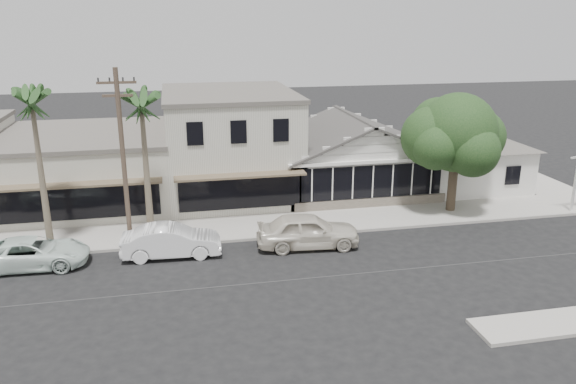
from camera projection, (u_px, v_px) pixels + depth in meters
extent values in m
plane|color=black|center=(330.00, 276.00, 25.34)|extent=(140.00, 140.00, 0.00)
cube|color=#9E9991|center=(152.00, 234.00, 30.07)|extent=(90.00, 3.50, 0.15)
cube|color=white|center=(351.00, 169.00, 37.55)|extent=(10.00, 8.00, 3.00)
cube|color=black|center=(373.00, 182.00, 33.68)|extent=(8.80, 0.10, 2.00)
cube|color=#60564C|center=(371.00, 204.00, 34.11)|extent=(9.60, 0.18, 0.70)
cube|color=white|center=(471.00, 166.00, 38.21)|extent=(6.00, 6.00, 3.00)
cube|color=white|center=(575.00, 187.00, 33.00)|extent=(0.12, 0.12, 3.30)
cube|color=beige|center=(230.00, 145.00, 36.40)|extent=(8.00, 10.00, 6.50)
cube|color=silver|center=(87.00, 170.00, 34.99)|extent=(10.00, 10.00, 4.20)
cylinder|color=brown|center=(124.00, 162.00, 27.10)|extent=(0.24, 0.24, 9.00)
cube|color=brown|center=(116.00, 83.00, 25.97)|extent=(1.80, 0.12, 0.12)
cube|color=brown|center=(118.00, 96.00, 26.15)|extent=(1.40, 0.12, 0.12)
imported|color=beige|center=(308.00, 231.00, 28.36)|extent=(5.33, 2.52, 1.76)
imported|color=white|center=(171.00, 241.00, 27.28)|extent=(4.84, 1.87, 1.57)
imported|color=white|center=(33.00, 253.00, 26.12)|extent=(5.14, 2.51, 1.41)
cylinder|color=#4C3F2E|center=(452.00, 190.00, 33.29)|extent=(0.53, 0.53, 2.82)
sphere|color=#163214|center=(457.00, 133.00, 32.26)|extent=(4.58, 4.58, 4.58)
sphere|color=#163214|center=(477.00, 137.00, 33.20)|extent=(3.35, 3.35, 3.35)
sphere|color=#163214|center=(431.00, 137.00, 32.40)|extent=(3.52, 3.52, 3.52)
sphere|color=#163214|center=(473.00, 151.00, 31.34)|extent=(3.00, 3.00, 3.00)
sphere|color=#163214|center=(438.00, 124.00, 33.40)|extent=(3.17, 3.17, 3.17)
sphere|color=#163214|center=(464.00, 118.00, 33.44)|extent=(2.82, 2.82, 2.82)
sphere|color=#163214|center=(436.00, 147.00, 31.48)|extent=(2.64, 2.64, 2.64)
cone|color=#726651|center=(147.00, 178.00, 28.29)|extent=(0.39, 0.39, 6.92)
cone|color=#726651|center=(42.00, 182.00, 27.02)|extent=(0.37, 0.37, 7.25)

